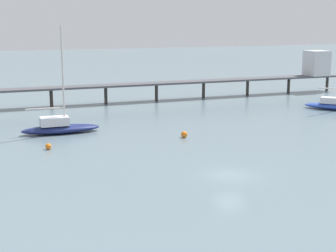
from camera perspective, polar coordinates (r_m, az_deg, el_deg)
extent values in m
plane|color=slate|center=(43.63, 6.93, -5.45)|extent=(400.00, 400.00, 0.00)
cube|color=#4C4C51|center=(80.74, -6.95, 4.45)|extent=(86.26, 3.53, 0.30)
cylinder|color=#38332D|center=(79.32, -12.83, 3.03)|extent=(0.50, 0.50, 2.67)
cylinder|color=#38332D|center=(80.94, -6.92, 3.40)|extent=(0.50, 0.50, 2.67)
cylinder|color=#38332D|center=(83.39, -1.29, 3.72)|extent=(0.50, 0.50, 2.67)
cylinder|color=#38332D|center=(86.59, 3.97, 3.99)|extent=(0.50, 0.50, 2.67)
cylinder|color=#38332D|center=(90.47, 8.82, 4.21)|extent=(0.50, 0.50, 2.67)
cylinder|color=#38332D|center=(94.93, 13.24, 4.38)|extent=(0.50, 0.50, 2.67)
cylinder|color=#38332D|center=(99.91, 17.25, 4.51)|extent=(0.50, 0.50, 2.67)
cube|color=silver|center=(97.93, 16.17, 6.72)|extent=(3.65, 3.65, 4.49)
cube|color=silver|center=(78.90, 17.84, 2.72)|extent=(3.67, 3.74, 0.85)
cylinder|color=silver|center=(78.74, 17.54, 4.00)|extent=(2.56, 2.72, 0.19)
ellipsoid|color=navy|center=(60.52, -11.79, -0.34)|extent=(9.03, 2.79, 0.96)
cube|color=silver|center=(60.23, -12.50, 0.53)|extent=(3.25, 1.90, 0.99)
cylinder|color=silver|center=(59.65, -11.60, 5.45)|extent=(0.23, 0.23, 11.26)
cylinder|color=silver|center=(59.84, -13.50, 1.90)|extent=(4.31, 0.25, 0.18)
sphere|color=orange|center=(57.03, 1.81, -0.94)|extent=(0.73, 0.73, 0.73)
sphere|color=orange|center=(53.19, -13.15, -2.22)|extent=(0.62, 0.62, 0.62)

